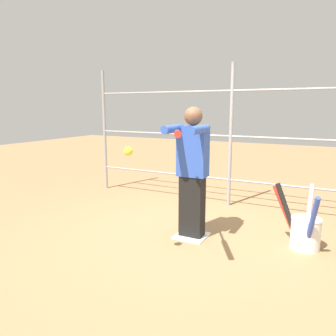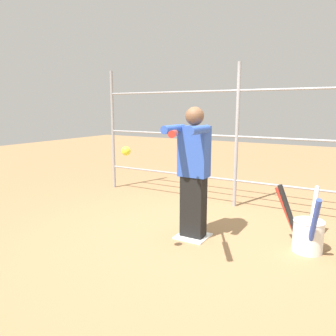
{
  "view_description": "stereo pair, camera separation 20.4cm",
  "coord_description": "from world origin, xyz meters",
  "views": [
    {
      "loc": [
        -1.63,
        3.78,
        1.69
      ],
      "look_at": [
        0.14,
        0.41,
        0.98
      ],
      "focal_mm": 35.0,
      "sensor_mm": 36.0,
      "label": 1
    },
    {
      "loc": [
        -1.81,
        3.68,
        1.69
      ],
      "look_at": [
        0.14,
        0.41,
        0.98
      ],
      "focal_mm": 35.0,
      "sensor_mm": 36.0,
      "label": 2
    }
  ],
  "objects": [
    {
      "name": "baseball_bat_swinging",
      "position": [
        -0.24,
        0.94,
        1.44
      ],
      "size": [
        0.45,
        0.84,
        0.11
      ],
      "color": "black"
    },
    {
      "name": "home_plate",
      "position": [
        0.0,
        0.0,
        0.01
      ],
      "size": [
        0.4,
        0.4,
        0.02
      ],
      "color": "white",
      "rests_on": "ground"
    },
    {
      "name": "fence_backstop",
      "position": [
        0.0,
        -1.6,
        1.21
      ],
      "size": [
        5.41,
        0.06,
        2.41
      ],
      "color": "#939399",
      "rests_on": "ground"
    },
    {
      "name": "batter",
      "position": [
        0.0,
        0.02,
        0.92
      ],
      "size": [
        0.44,
        0.57,
        1.7
      ],
      "color": "black",
      "rests_on": "ground"
    },
    {
      "name": "bat_bucket",
      "position": [
        -1.34,
        -0.3,
        0.23
      ],
      "size": [
        0.6,
        0.99,
        0.79
      ],
      "color": "white",
      "rests_on": "ground"
    },
    {
      "name": "softball_in_flight",
      "position": [
        0.28,
        1.02,
        1.24
      ],
      "size": [
        0.1,
        0.1,
        0.1
      ],
      "color": "yellow"
    },
    {
      "name": "ground_plane",
      "position": [
        0.0,
        0.0,
        0.0
      ],
      "size": [
        24.0,
        24.0,
        0.0
      ],
      "primitive_type": "plane",
      "color": "#9E754C"
    }
  ]
}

